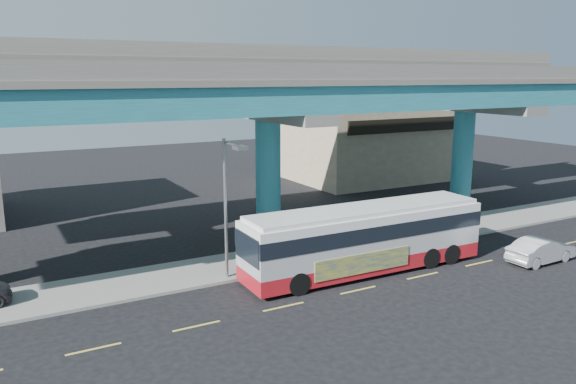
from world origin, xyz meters
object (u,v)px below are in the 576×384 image
transit_bus (366,236)px  street_lamp (229,189)px  stop_sign (331,221)px  sedan (541,250)px

transit_bus → street_lamp: size_ratio=1.94×
transit_bus → stop_sign: 2.52m
transit_bus → stop_sign: transit_bus is taller
street_lamp → stop_sign: 6.72m
sedan → stop_sign: size_ratio=1.51×
sedan → street_lamp: 17.17m
transit_bus → stop_sign: bearing=103.1°
sedan → street_lamp: size_ratio=0.61×
transit_bus → sedan: size_ratio=3.18×
sedan → stop_sign: (-9.66, 5.96, 1.48)m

